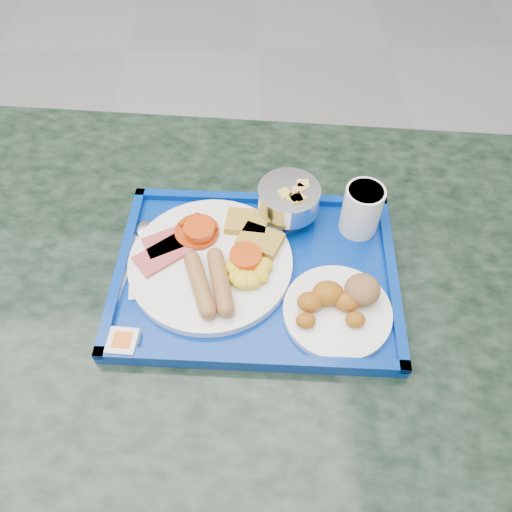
{
  "coord_description": "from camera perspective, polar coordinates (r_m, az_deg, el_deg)",
  "views": [
    {
      "loc": [
        0.61,
        -0.37,
        1.41
      ],
      "look_at": [
        0.62,
        0.06,
        0.82
      ],
      "focal_mm": 35.0,
      "sensor_mm": 36.0,
      "label": 1
    }
  ],
  "objects": [
    {
      "name": "floor",
      "position": [
        1.58,
        -24.74,
        -20.49
      ],
      "size": [
        6.0,
        6.0,
        0.0
      ],
      "primitive_type": "plane",
      "color": "#949497",
      "rests_on": "ground"
    },
    {
      "name": "table",
      "position": [
        0.93,
        -1.0,
        -10.92
      ],
      "size": [
        1.31,
        0.95,
        0.77
      ],
      "rotation": [
        0.0,
        0.0,
        -0.11
      ],
      "color": "slate",
      "rests_on": "floor"
    },
    {
      "name": "tray",
      "position": [
        0.76,
        -0.0,
        -2.05
      ],
      "size": [
        0.44,
        0.34,
        0.03
      ],
      "rotation": [
        0.0,
        0.0,
        -0.07
      ],
      "color": "navy",
      "rests_on": "table"
    },
    {
      "name": "main_plate",
      "position": [
        0.76,
        -4.7,
        -0.5
      ],
      "size": [
        0.25,
        0.25,
        0.04
      ],
      "rotation": [
        0.0,
        0.0,
        0.14
      ],
      "color": "white",
      "rests_on": "tray"
    },
    {
      "name": "bread_plate",
      "position": [
        0.72,
        9.59,
        -5.48
      ],
      "size": [
        0.15,
        0.15,
        0.05
      ],
      "rotation": [
        0.0,
        0.0,
        -0.21
      ],
      "color": "white",
      "rests_on": "tray"
    },
    {
      "name": "fruit_bowl",
      "position": [
        0.8,
        3.81,
        6.5
      ],
      "size": [
        0.1,
        0.1,
        0.07
      ],
      "color": "#BBBBBD",
      "rests_on": "tray"
    },
    {
      "name": "juice_cup",
      "position": [
        0.8,
        12.01,
        5.33
      ],
      "size": [
        0.06,
        0.06,
        0.09
      ],
      "color": "white",
      "rests_on": "tray"
    },
    {
      "name": "spoon",
      "position": [
        0.81,
        -13.07,
        1.87
      ],
      "size": [
        0.03,
        0.15,
        0.01
      ],
      "rotation": [
        0.0,
        0.0,
        0.1
      ],
      "color": "#BBBBBD",
      "rests_on": "tray"
    },
    {
      "name": "knife",
      "position": [
        0.78,
        -14.78,
        -1.89
      ],
      "size": [
        0.04,
        0.17,
        0.0
      ],
      "primitive_type": "cube",
      "rotation": [
        0.0,
        0.0,
        -0.14
      ],
      "color": "#BBBBBD",
      "rests_on": "tray"
    },
    {
      "name": "jam_packet",
      "position": [
        0.71,
        -14.98,
        -9.51
      ],
      "size": [
        0.04,
        0.04,
        0.02
      ],
      "rotation": [
        0.0,
        0.0,
        -0.11
      ],
      "color": "white",
      "rests_on": "tray"
    }
  ]
}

